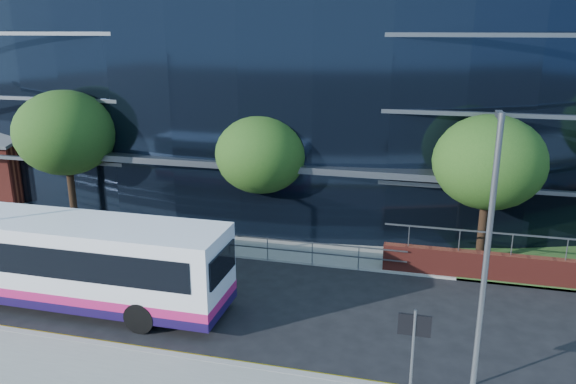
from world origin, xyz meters
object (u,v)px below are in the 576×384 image
(tree_far_a, at_px, (65,133))
(tree_far_b, at_px, (261,154))
(streetlight_east, at_px, (485,272))
(tree_far_c, at_px, (489,162))
(street_sign, at_px, (414,337))
(city_bus, at_px, (71,261))

(tree_far_a, xyz_separation_m, tree_far_b, (10.00, 0.50, -0.65))
(tree_far_b, height_order, streetlight_east, streetlight_east)
(tree_far_c, bearing_deg, tree_far_a, 180.00)
(street_sign, distance_m, tree_far_c, 11.14)
(tree_far_c, bearing_deg, street_sign, -103.29)
(street_sign, relative_size, tree_far_a, 0.40)
(tree_far_b, bearing_deg, street_sign, -55.92)
(streetlight_east, height_order, city_bus, streetlight_east)
(tree_far_b, distance_m, streetlight_east, 14.74)
(tree_far_a, bearing_deg, tree_far_c, 0.00)
(city_bus, bearing_deg, street_sign, -13.70)
(tree_far_a, distance_m, streetlight_east, 22.05)
(tree_far_c, relative_size, streetlight_east, 0.81)
(tree_far_b, xyz_separation_m, streetlight_east, (9.00, -11.67, 0.23))
(tree_far_c, distance_m, city_bus, 16.89)
(city_bus, bearing_deg, tree_far_b, 59.11)
(streetlight_east, bearing_deg, city_bus, 165.44)
(street_sign, distance_m, streetlight_east, 2.80)
(tree_far_b, relative_size, city_bus, 0.50)
(tree_far_a, relative_size, tree_far_b, 1.15)
(street_sign, distance_m, tree_far_a, 20.63)
(street_sign, height_order, streetlight_east, streetlight_east)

